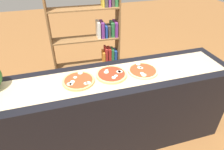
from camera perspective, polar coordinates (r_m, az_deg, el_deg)
ground_plane at (r=2.53m, az=-0.00°, el=-17.64°), size 12.00×12.00×0.00m
counter at (r=2.19m, az=-0.00°, el=-10.28°), size 2.48×0.59×0.90m
parchment_paper at (r=1.91m, az=-0.00°, el=-0.47°), size 2.30×0.41×0.00m
pizza_mozzarella_0 at (r=1.85m, az=-9.54°, el=-1.64°), size 0.29×0.29×0.03m
pizza_mozzarella_1 at (r=1.91m, az=-0.14°, el=0.15°), size 0.30×0.30×0.03m
pizza_mozzarella_2 at (r=2.00m, az=8.74°, el=1.29°), size 0.30×0.30×0.02m
bookshelf at (r=2.88m, az=-4.80°, el=10.14°), size 0.96×0.27×1.70m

